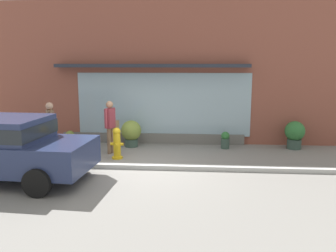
# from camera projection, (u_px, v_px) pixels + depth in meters

# --- Properties ---
(ground_plane) EXTENTS (60.00, 60.00, 0.00)m
(ground_plane) POSITION_uv_depth(u_px,v_px,m) (140.00, 166.00, 9.91)
(ground_plane) COLOR gray
(curb_strip) EXTENTS (14.00, 0.24, 0.12)m
(curb_strip) POSITION_uv_depth(u_px,v_px,m) (139.00, 166.00, 9.71)
(curb_strip) COLOR #B2B2AD
(curb_strip) RESTS_ON ground_plane
(storefront) EXTENTS (14.00, 0.81, 5.06)m
(storefront) POSITION_uv_depth(u_px,v_px,m) (153.00, 74.00, 12.61)
(storefront) COLOR brown
(storefront) RESTS_ON ground_plane
(fire_hydrant) EXTENTS (0.40, 0.37, 0.96)m
(fire_hydrant) POSITION_uv_depth(u_px,v_px,m) (117.00, 143.00, 10.65)
(fire_hydrant) COLOR gold
(fire_hydrant) RESTS_ON ground_plane
(pedestrian_with_handbag) EXTENTS (0.36, 0.66, 1.69)m
(pedestrian_with_handbag) POSITION_uv_depth(u_px,v_px,m) (111.00, 123.00, 11.22)
(pedestrian_with_handbag) COLOR brown
(pedestrian_with_handbag) RESTS_ON ground_plane
(pedestrian_passerby) EXTENTS (0.34, 0.45, 1.69)m
(pedestrian_passerby) POSITION_uv_depth(u_px,v_px,m) (50.00, 125.00, 10.89)
(pedestrian_passerby) COLOR #8E333D
(pedestrian_passerby) RESTS_ON ground_plane
(parked_car_navy) EXTENTS (4.27, 2.30, 1.58)m
(parked_car_navy) POSITION_uv_depth(u_px,v_px,m) (3.00, 145.00, 8.60)
(parked_car_navy) COLOR navy
(parked_car_navy) RESTS_ON ground_plane
(potted_plant_window_right) EXTENTS (0.32, 0.32, 0.50)m
(potted_plant_window_right) POSITION_uv_depth(u_px,v_px,m) (70.00, 137.00, 12.56)
(potted_plant_window_right) COLOR #9E6042
(potted_plant_window_right) RESTS_ON ground_plane
(potted_plant_by_entrance) EXTENTS (0.67, 0.67, 0.95)m
(potted_plant_by_entrance) POSITION_uv_depth(u_px,v_px,m) (295.00, 134.00, 11.89)
(potted_plant_by_entrance) COLOR #33473D
(potted_plant_by_entrance) RESTS_ON ground_plane
(potted_plant_near_hydrant) EXTENTS (0.29, 0.29, 0.58)m
(potted_plant_near_hydrant) POSITION_uv_depth(u_px,v_px,m) (225.00, 140.00, 11.96)
(potted_plant_near_hydrant) COLOR #33473D
(potted_plant_near_hydrant) RESTS_ON ground_plane
(potted_plant_window_left) EXTENTS (0.70, 0.70, 0.92)m
(potted_plant_window_left) POSITION_uv_depth(u_px,v_px,m) (131.00, 132.00, 12.19)
(potted_plant_window_left) COLOR #33473D
(potted_plant_window_left) RESTS_ON ground_plane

